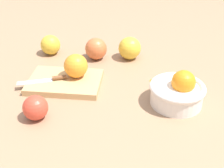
# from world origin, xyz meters

# --- Properties ---
(ground_plane) EXTENTS (2.40, 2.40, 0.00)m
(ground_plane) POSITION_xyz_m (0.00, 0.00, 0.00)
(ground_plane) COLOR #997556
(bowl) EXTENTS (0.16, 0.16, 0.11)m
(bowl) POSITION_xyz_m (-0.18, 0.15, 0.04)
(bowl) COLOR white
(bowl) RESTS_ON ground_plane
(cutting_board) EXTENTS (0.26, 0.20, 0.02)m
(cutting_board) POSITION_xyz_m (0.16, 0.02, 0.01)
(cutting_board) COLOR tan
(cutting_board) RESTS_ON ground_plane
(orange_on_board) EXTENTS (0.08, 0.08, 0.08)m
(orange_on_board) POSITION_xyz_m (0.12, 0.01, 0.06)
(orange_on_board) COLOR orange
(orange_on_board) RESTS_ON cutting_board
(knife) EXTENTS (0.16, 0.04, 0.01)m
(knife) POSITION_xyz_m (0.21, 0.03, 0.02)
(knife) COLOR silver
(knife) RESTS_ON cutting_board
(apple_front_left) EXTENTS (0.08, 0.08, 0.08)m
(apple_front_left) POSITION_xyz_m (-0.07, -0.15, 0.04)
(apple_front_left) COLOR gold
(apple_front_left) RESTS_ON ground_plane
(apple_front_right) EXTENTS (0.08, 0.08, 0.08)m
(apple_front_right) POSITION_xyz_m (0.05, -0.16, 0.04)
(apple_front_right) COLOR #CC6638
(apple_front_right) RESTS_ON ground_plane
(apple_back_right) EXTENTS (0.07, 0.07, 0.07)m
(apple_back_right) POSITION_xyz_m (0.22, 0.20, 0.03)
(apple_back_right) COLOR #D6422D
(apple_back_right) RESTS_ON ground_plane
(apple_front_right_2) EXTENTS (0.08, 0.08, 0.08)m
(apple_front_right_2) POSITION_xyz_m (0.23, -0.21, 0.04)
(apple_front_right_2) COLOR gold
(apple_front_right_2) RESTS_ON ground_plane
(citrus_peel) EXTENTS (0.06, 0.05, 0.01)m
(citrus_peel) POSITION_xyz_m (-0.15, 0.02, 0.00)
(citrus_peel) COLOR orange
(citrus_peel) RESTS_ON ground_plane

